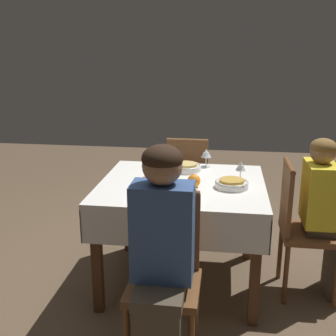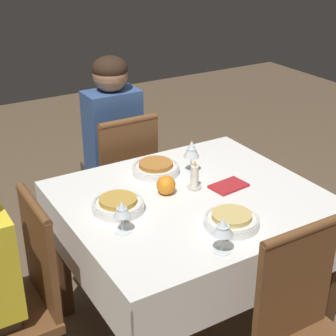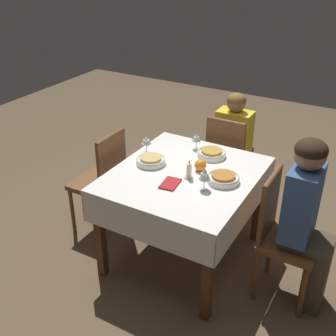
% 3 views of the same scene
% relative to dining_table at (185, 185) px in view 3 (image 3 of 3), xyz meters
% --- Properties ---
extents(ground_plane, '(8.00, 8.00, 0.00)m').
position_rel_dining_table_xyz_m(ground_plane, '(0.00, 0.00, -0.65)').
color(ground_plane, brown).
extents(dining_table, '(1.10, 0.98, 0.75)m').
position_rel_dining_table_xyz_m(dining_table, '(0.00, 0.00, 0.00)').
color(dining_table, white).
rests_on(dining_table, ground_plane).
extents(chair_north, '(0.37, 0.37, 0.91)m').
position_rel_dining_table_xyz_m(chair_north, '(0.01, 0.73, -0.14)').
color(chair_north, brown).
rests_on(chair_north, ground_plane).
extents(chair_west, '(0.37, 0.37, 0.91)m').
position_rel_dining_table_xyz_m(chair_west, '(-0.79, 0.02, -0.14)').
color(chair_west, brown).
rests_on(chair_west, ground_plane).
extents(chair_south, '(0.37, 0.37, 0.91)m').
position_rel_dining_table_xyz_m(chair_south, '(0.03, -0.73, -0.14)').
color(chair_south, brown).
rests_on(chair_south, ground_plane).
extents(person_adult_denim, '(0.30, 0.34, 1.20)m').
position_rel_dining_table_xyz_m(person_adult_denim, '(0.01, 0.87, 0.03)').
color(person_adult_denim, '#4C4233').
rests_on(person_adult_denim, ground_plane).
extents(person_child_yellow, '(0.33, 0.30, 1.08)m').
position_rel_dining_table_xyz_m(person_child_yellow, '(-0.94, 0.02, -0.05)').
color(person_child_yellow, '#4C4233').
rests_on(person_child_yellow, ground_plane).
extents(bowl_north, '(0.22, 0.22, 0.06)m').
position_rel_dining_table_xyz_m(bowl_north, '(-0.02, 0.28, 0.13)').
color(bowl_north, white).
rests_on(bowl_north, dining_table).
extents(wine_glass_north, '(0.08, 0.08, 0.16)m').
position_rel_dining_table_xyz_m(wine_glass_north, '(0.13, 0.21, 0.21)').
color(wine_glass_north, white).
rests_on(wine_glass_north, dining_table).
extents(bowl_west, '(0.22, 0.22, 0.06)m').
position_rel_dining_table_xyz_m(bowl_west, '(-0.33, 0.06, 0.13)').
color(bowl_west, white).
rests_on(bowl_west, dining_table).
extents(wine_glass_west, '(0.07, 0.07, 0.13)m').
position_rel_dining_table_xyz_m(wine_glass_west, '(-0.39, -0.10, 0.20)').
color(wine_glass_west, white).
rests_on(wine_glass_west, dining_table).
extents(bowl_south, '(0.22, 0.22, 0.06)m').
position_rel_dining_table_xyz_m(bowl_south, '(0.00, -0.28, 0.13)').
color(bowl_south, white).
rests_on(bowl_south, dining_table).
extents(wine_glass_south, '(0.08, 0.08, 0.14)m').
position_rel_dining_table_xyz_m(wine_glass_south, '(-0.14, -0.41, 0.20)').
color(wine_glass_south, white).
rests_on(wine_glass_south, dining_table).
extents(candle_centerpiece, '(0.06, 0.06, 0.14)m').
position_rel_dining_table_xyz_m(candle_centerpiece, '(0.05, 0.06, 0.15)').
color(candle_centerpiece, beige).
rests_on(candle_centerpiece, dining_table).
extents(orange_fruit, '(0.09, 0.09, 0.09)m').
position_rel_dining_table_xyz_m(orange_fruit, '(-0.09, 0.08, 0.14)').
color(orange_fruit, orange).
rests_on(orange_fruit, dining_table).
extents(napkin_red_folded, '(0.18, 0.12, 0.01)m').
position_rel_dining_table_xyz_m(napkin_red_folded, '(0.19, -0.01, 0.11)').
color(napkin_red_folded, '#AD2328').
rests_on(napkin_red_folded, dining_table).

